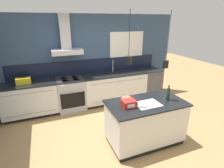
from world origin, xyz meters
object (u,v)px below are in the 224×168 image
object	(u,v)px
bottle_on_island	(168,94)
dishwasher	(150,83)
book_stack	(129,102)
yellow_toolbox	(23,81)
oven_range	(71,94)
red_supply_box	(129,104)

from	to	relation	value
bottle_on_island	dishwasher	bearing A→B (deg)	64.84
bottle_on_island	book_stack	size ratio (longest dim) A/B	0.91
dishwasher	bottle_on_island	bearing A→B (deg)	-115.16
bottle_on_island	book_stack	xyz separation A→B (m)	(-0.81, 0.11, -0.08)
yellow_toolbox	book_stack	bearing A→B (deg)	-45.36
oven_range	bottle_on_island	size ratio (longest dim) A/B	2.93
oven_range	dishwasher	size ratio (longest dim) A/B	1.00
dishwasher	red_supply_box	xyz separation A→B (m)	(-1.85, -2.08, 0.52)
bottle_on_island	yellow_toolbox	bearing A→B (deg)	142.92
book_stack	yellow_toolbox	size ratio (longest dim) A/B	1.01
bottle_on_island	red_supply_box	world-z (taller)	bottle_on_island
book_stack	red_supply_box	xyz separation A→B (m)	(-0.05, -0.09, 0.01)
dishwasher	bottle_on_island	size ratio (longest dim) A/B	2.93
book_stack	red_supply_box	world-z (taller)	red_supply_box
book_stack	bottle_on_island	bearing A→B (deg)	-7.80
oven_range	red_supply_box	size ratio (longest dim) A/B	3.65
oven_range	book_stack	distance (m)	2.20
bottle_on_island	book_stack	bearing A→B (deg)	172.20
dishwasher	yellow_toolbox	bearing A→B (deg)	180.00
dishwasher	yellow_toolbox	distance (m)	3.80
oven_range	dishwasher	distance (m)	2.62
dishwasher	bottle_on_island	xyz separation A→B (m)	(-0.99, -2.10, 0.58)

